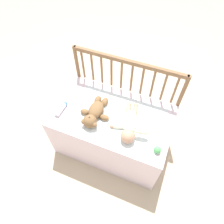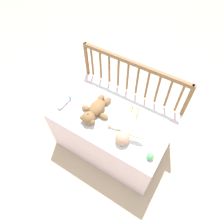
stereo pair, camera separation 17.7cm
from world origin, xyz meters
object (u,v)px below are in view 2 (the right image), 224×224
(teddy_bear, at_px, (95,111))
(toy_ball, at_px, (150,156))
(baby, at_px, (127,127))
(baby_bottle, at_px, (65,101))

(teddy_bear, bearing_deg, toy_ball, -11.73)
(teddy_bear, height_order, toy_ball, teddy_bear)
(teddy_bear, height_order, baby, teddy_bear)
(teddy_bear, relative_size, baby_bottle, 2.11)
(teddy_bear, xyz_separation_m, toy_ball, (0.61, -0.13, -0.02))
(teddy_bear, distance_m, baby, 0.33)
(teddy_bear, xyz_separation_m, baby, (0.33, 0.00, -0.00))
(toy_ball, bearing_deg, baby_bottle, 174.96)
(teddy_bear, relative_size, baby, 0.86)
(baby, bearing_deg, toy_ball, -24.67)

